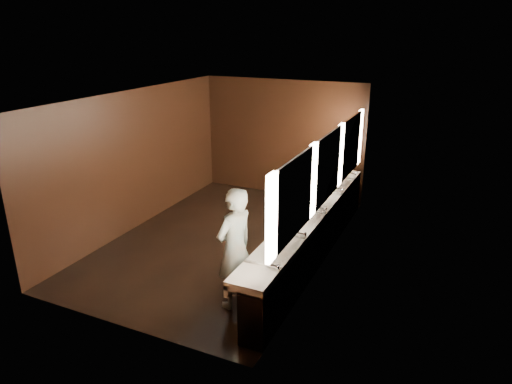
# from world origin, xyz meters

# --- Properties ---
(floor) EXTENTS (6.00, 6.00, 0.00)m
(floor) POSITION_xyz_m (0.00, 0.00, 0.00)
(floor) COLOR black
(floor) RESTS_ON ground
(ceiling) EXTENTS (4.00, 6.00, 0.02)m
(ceiling) POSITION_xyz_m (0.00, 0.00, 2.80)
(ceiling) COLOR #2D2D2B
(ceiling) RESTS_ON wall_back
(wall_back) EXTENTS (4.00, 0.02, 2.80)m
(wall_back) POSITION_xyz_m (0.00, 3.00, 1.40)
(wall_back) COLOR black
(wall_back) RESTS_ON floor
(wall_front) EXTENTS (4.00, 0.02, 2.80)m
(wall_front) POSITION_xyz_m (0.00, -3.00, 1.40)
(wall_front) COLOR black
(wall_front) RESTS_ON floor
(wall_left) EXTENTS (0.02, 6.00, 2.80)m
(wall_left) POSITION_xyz_m (-2.00, 0.00, 1.40)
(wall_left) COLOR black
(wall_left) RESTS_ON floor
(wall_right) EXTENTS (0.02, 6.00, 2.80)m
(wall_right) POSITION_xyz_m (2.00, 0.00, 1.40)
(wall_right) COLOR black
(wall_right) RESTS_ON floor
(sink_counter) EXTENTS (0.55, 5.40, 1.01)m
(sink_counter) POSITION_xyz_m (1.79, 0.00, 0.50)
(sink_counter) COLOR black
(sink_counter) RESTS_ON floor
(mirror_band) EXTENTS (0.06, 5.03, 1.15)m
(mirror_band) POSITION_xyz_m (1.98, -0.00, 1.75)
(mirror_band) COLOR #FFE3C6
(mirror_band) RESTS_ON wall_right
(person) EXTENTS (0.62, 0.77, 1.84)m
(person) POSITION_xyz_m (1.17, -1.84, 0.92)
(person) COLOR #8ECDD3
(person) RESTS_ON floor
(trash_bin) EXTENTS (0.50, 0.50, 0.59)m
(trash_bin) POSITION_xyz_m (1.58, -1.18, 0.30)
(trash_bin) COLOR black
(trash_bin) RESTS_ON floor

